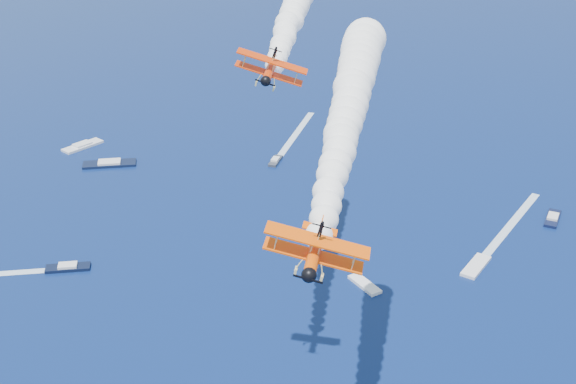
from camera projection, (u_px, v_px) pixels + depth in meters
biplane_lead at (270, 70)px, 101.24m from camera, size 13.30×13.63×8.68m
biplane_trail at (315, 251)px, 68.31m from camera, size 12.89×13.39×8.04m
smoke_trail_lead at (296, 4)px, 126.04m from camera, size 60.88×60.86×10.68m
smoke_trail_trail at (347, 113)px, 92.97m from camera, size 60.87×60.57×10.68m
boat_wakes at (269, 202)px, 198.64m from camera, size 149.02×96.65×0.04m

